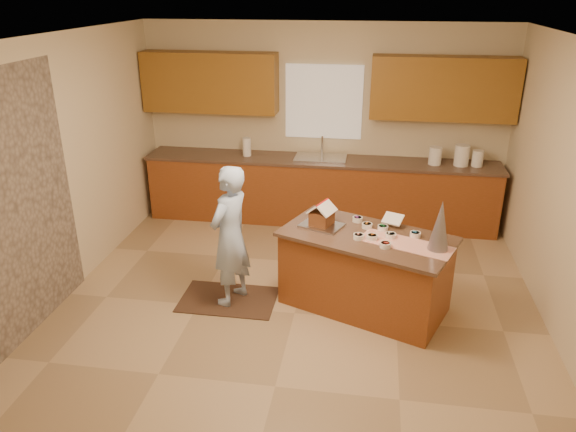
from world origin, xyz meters
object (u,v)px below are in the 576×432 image
object	(u,v)px
tinsel_tree	(440,226)
boy	(230,236)
gingerbread_house	(322,216)
island_base	(365,273)

from	to	relation	value
tinsel_tree	boy	xyz separation A→B (m)	(-2.05, 0.11, -0.31)
boy	gingerbread_house	bearing A→B (deg)	127.07
tinsel_tree	boy	distance (m)	2.07
boy	gingerbread_house	world-z (taller)	boy
boy	gingerbread_house	size ratio (longest dim) A/B	4.63
island_base	tinsel_tree	xyz separation A→B (m)	(0.66, -0.22, 0.67)
tinsel_tree	island_base	bearing A→B (deg)	161.63
tinsel_tree	gingerbread_house	size ratio (longest dim) A/B	1.52
island_base	gingerbread_house	size ratio (longest dim) A/B	4.97
boy	gingerbread_house	distance (m)	0.96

